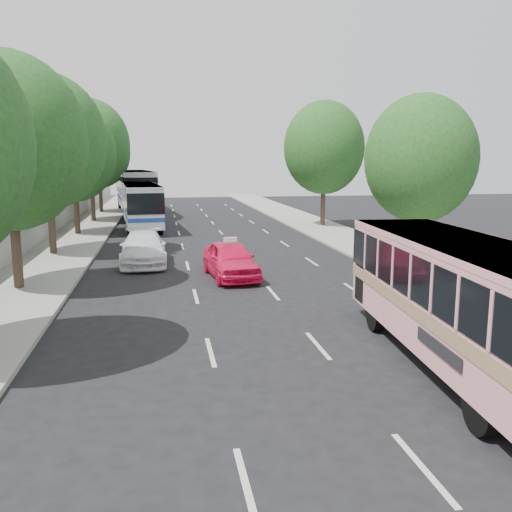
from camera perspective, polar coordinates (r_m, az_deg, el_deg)
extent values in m
plane|color=black|center=(16.50, 1.19, -7.34)|extent=(120.00, 120.00, 0.00)
cube|color=#9E998E|center=(36.20, -18.51, 1.76)|extent=(4.00, 90.00, 0.15)
cube|color=#9E998E|center=(37.61, 8.04, 2.44)|extent=(4.00, 90.00, 0.12)
cube|color=#9E998E|center=(36.41, -21.39, 2.95)|extent=(0.30, 90.00, 1.50)
cylinder|color=#38281E|center=(22.35, -23.94, 1.12)|extent=(0.36, 0.36, 3.61)
ellipsoid|color=#1E4A1A|center=(22.15, -24.64, 10.87)|extent=(5.70, 5.70, 6.56)
sphere|color=#1E4A1A|center=(21.83, -24.02, 13.95)|extent=(3.71, 3.71, 3.71)
cylinder|color=#38281E|center=(30.14, -20.73, 3.58)|extent=(0.36, 0.36, 3.80)
ellipsoid|color=#1E4A1A|center=(30.01, -21.20, 11.19)|extent=(6.00, 6.00, 6.90)
sphere|color=#1E4A1A|center=(29.71, -20.69, 13.56)|extent=(3.90, 3.90, 3.90)
cylinder|color=#38281E|center=(38.00, -18.36, 4.68)|extent=(0.36, 0.36, 3.50)
ellipsoid|color=#1E4A1A|center=(37.87, -18.67, 10.22)|extent=(5.52, 5.52, 6.35)
sphere|color=#1E4A1A|center=(37.55, -18.22, 11.94)|extent=(3.59, 3.59, 3.59)
cylinder|color=#38281E|center=(45.87, -16.83, 5.88)|extent=(0.36, 0.36, 3.99)
ellipsoid|color=#1E4A1A|center=(45.80, -17.10, 11.13)|extent=(6.30, 6.30, 7.24)
sphere|color=#1E4A1A|center=(45.51, -16.72, 12.75)|extent=(4.09, 4.09, 4.09)
cylinder|color=#38281E|center=(53.84, -16.05, 6.32)|extent=(0.36, 0.36, 3.72)
ellipsoid|color=#1E4A1A|center=(53.76, -16.25, 10.49)|extent=(5.88, 5.88, 6.76)
sphere|color=#1E4A1A|center=(53.46, -15.91, 11.77)|extent=(3.82, 3.82, 3.82)
cylinder|color=#38281E|center=(26.44, 16.55, 2.39)|extent=(0.36, 0.36, 3.23)
ellipsoid|color=#1E4A1A|center=(26.24, 16.92, 9.77)|extent=(5.10, 5.10, 5.87)
sphere|color=#1E4A1A|center=(26.18, 18.14, 11.94)|extent=(3.32, 3.31, 3.31)
cylinder|color=#38281E|center=(41.37, 7.06, 5.70)|extent=(0.36, 0.36, 3.80)
ellipsoid|color=#1E4A1A|center=(41.27, 7.18, 11.25)|extent=(6.00, 6.00, 6.90)
sphere|color=#1E4A1A|center=(41.15, 7.89, 12.91)|extent=(3.90, 3.90, 3.90)
cube|color=pink|center=(13.76, 20.54, -3.79)|extent=(3.14, 9.76, 2.57)
cube|color=#9E7A59|center=(13.83, 20.46, -4.99)|extent=(3.18, 9.78, 0.34)
cube|color=black|center=(13.66, 20.66, -1.87)|extent=(3.19, 9.79, 1.06)
cube|color=pink|center=(13.54, 20.85, 1.19)|extent=(3.16, 9.78, 0.15)
cylinder|color=black|center=(16.28, 12.48, -5.99)|extent=(0.36, 1.02, 1.00)
cylinder|color=black|center=(17.03, 19.24, -5.61)|extent=(0.36, 1.02, 1.00)
cylinder|color=black|center=(10.95, 22.66, -14.57)|extent=(0.36, 1.02, 1.00)
imported|color=#F71551|center=(23.03, -2.71, -0.39)|extent=(2.28, 4.72, 1.55)
imported|color=white|center=(26.64, -11.77, 0.79)|extent=(2.23, 5.29, 1.52)
cube|color=silver|center=(40.71, -12.01, 5.48)|extent=(3.31, 11.08, 2.77)
cube|color=black|center=(40.68, -12.03, 5.95)|extent=(3.36, 11.11, 1.36)
cube|color=navy|center=(40.77, -11.97, 4.49)|extent=(3.35, 11.10, 0.27)
cube|color=silver|center=(40.63, -12.08, 7.34)|extent=(3.33, 11.10, 0.13)
cylinder|color=black|center=(44.22, -13.51, 3.95)|extent=(0.38, 1.02, 1.00)
cylinder|color=black|center=(44.33, -10.90, 4.06)|extent=(0.38, 1.02, 1.00)
cylinder|color=black|center=(37.00, -13.14, 2.85)|extent=(0.38, 1.02, 1.00)
cylinder|color=black|center=(37.12, -10.03, 2.98)|extent=(0.38, 1.02, 1.00)
cube|color=silver|center=(53.62, -12.61, 6.93)|extent=(4.40, 13.58, 3.39)
cube|color=black|center=(53.60, -12.63, 7.37)|extent=(4.46, 13.62, 1.67)
cube|color=navy|center=(53.67, -12.58, 6.01)|extent=(4.45, 13.61, 0.33)
cube|color=silver|center=(53.56, -12.68, 8.66)|extent=(4.43, 13.61, 0.16)
cylinder|color=black|center=(57.85, -14.12, 5.39)|extent=(0.50, 1.26, 1.22)
cylinder|color=black|center=(58.03, -11.61, 5.50)|extent=(0.50, 1.26, 1.22)
cylinder|color=black|center=(49.00, -13.60, 4.64)|extent=(0.50, 1.26, 1.22)
cylinder|color=black|center=(49.21, -10.65, 4.77)|extent=(0.50, 1.26, 1.22)
cube|color=silver|center=(22.89, -2.73, 1.75)|extent=(0.57, 0.23, 0.18)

